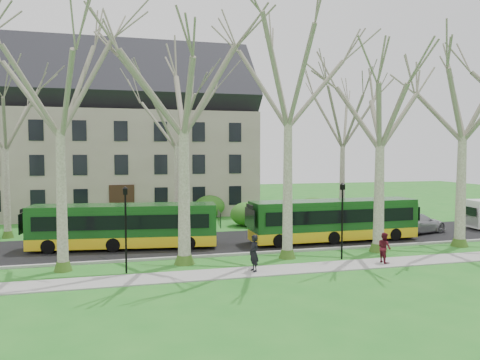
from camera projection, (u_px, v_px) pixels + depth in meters
name	position (u px, v px, depth m)	size (l,w,h in m)	color
ground	(236.00, 262.00, 26.20)	(120.00, 120.00, 0.00)	#237220
sidewalk	(248.00, 272.00, 23.79)	(70.00, 2.00, 0.06)	gray
road	(216.00, 243.00, 31.51)	(80.00, 8.00, 0.06)	black
curb	(230.00, 255.00, 27.65)	(80.00, 0.25, 0.14)	#A5A39E
building	(120.00, 133.00, 47.36)	(26.50, 12.20, 16.00)	gray
tree_row_verge	(235.00, 137.00, 26.07)	(49.00, 7.00, 14.00)	gray
tree_row_far	(184.00, 154.00, 36.12)	(33.00, 7.00, 12.00)	gray
lamp_row	(241.00, 218.00, 25.08)	(36.22, 0.22, 4.30)	black
hedges	(139.00, 214.00, 38.47)	(30.60, 8.60, 2.00)	#21651D
bus_lead	(124.00, 226.00, 29.51)	(11.44, 2.38, 2.86)	#144616
bus_follow	(334.00, 220.00, 31.92)	(11.59, 2.41, 2.90)	#144616
sedan	(415.00, 223.00, 35.03)	(2.16, 5.32, 1.54)	#B0B0B5
pedestrian_a	(254.00, 253.00, 23.80)	(0.68, 0.45, 1.87)	black
pedestrian_b	(384.00, 248.00, 25.67)	(0.81, 0.63, 1.66)	#55131F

